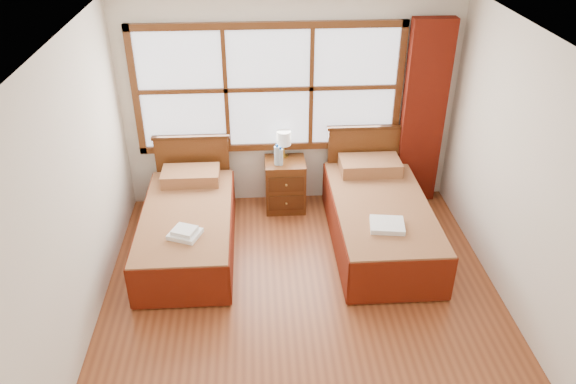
{
  "coord_description": "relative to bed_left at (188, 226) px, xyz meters",
  "views": [
    {
      "loc": [
        -0.42,
        -4.05,
        3.8
      ],
      "look_at": [
        -0.12,
        0.7,
        0.99
      ],
      "focal_mm": 35.0,
      "sensor_mm": 36.0,
      "label": 1
    }
  ],
  "objects": [
    {
      "name": "wall_right",
      "position": [
        3.2,
        -1.2,
        1.01
      ],
      "size": [
        0.0,
        4.5,
        4.5
      ],
      "primitive_type": "plane",
      "rotation": [
        1.57,
        0.0,
        -1.57
      ],
      "color": "silver",
      "rests_on": "floor"
    },
    {
      "name": "bottle_near",
      "position": [
        1.03,
        0.73,
        0.48
      ],
      "size": [
        0.07,
        0.07,
        0.27
      ],
      "color": "silver",
      "rests_on": "nightstand"
    },
    {
      "name": "curtain",
      "position": [
        2.8,
        0.91,
        0.88
      ],
      "size": [
        0.5,
        0.16,
        2.3
      ],
      "primitive_type": "cube",
      "color": "#5D1409",
      "rests_on": "wall_back"
    },
    {
      "name": "bed_right",
      "position": [
        2.15,
        -0.0,
        0.02
      ],
      "size": [
        1.06,
        2.08,
        1.03
      ],
      "color": "#40200D",
      "rests_on": "floor"
    },
    {
      "name": "towels_right",
      "position": [
        2.1,
        -0.54,
        0.28
      ],
      "size": [
        0.38,
        0.35,
        0.05
      ],
      "rotation": [
        0.0,
        0.0,
        -0.14
      ],
      "color": "white",
      "rests_on": "bed_right"
    },
    {
      "name": "ceiling",
      "position": [
        1.2,
        -1.2,
        2.31
      ],
      "size": [
        4.5,
        4.5,
        0.0
      ],
      "primitive_type": "plane",
      "rotation": [
        3.14,
        0.0,
        0.0
      ],
      "color": "white",
      "rests_on": "wall_back"
    },
    {
      "name": "bottle_far",
      "position": [
        1.07,
        0.72,
        0.47
      ],
      "size": [
        0.06,
        0.06,
        0.24
      ],
      "color": "silver",
      "rests_on": "nightstand"
    },
    {
      "name": "floor",
      "position": [
        1.2,
        -1.2,
        -0.29
      ],
      "size": [
        4.5,
        4.5,
        0.0
      ],
      "primitive_type": "plane",
      "color": "brown",
      "rests_on": "ground"
    },
    {
      "name": "wall_left",
      "position": [
        -0.8,
        -1.2,
        1.01
      ],
      "size": [
        0.0,
        4.5,
        4.5
      ],
      "primitive_type": "plane",
      "rotation": [
        1.57,
        0.0,
        1.57
      ],
      "color": "silver",
      "rests_on": "floor"
    },
    {
      "name": "towels_left",
      "position": [
        0.03,
        -0.51,
        0.26
      ],
      "size": [
        0.37,
        0.35,
        0.09
      ],
      "rotation": [
        0.0,
        0.0,
        -0.39
      ],
      "color": "white",
      "rests_on": "bed_left"
    },
    {
      "name": "bed_left",
      "position": [
        0.0,
        0.0,
        0.0
      ],
      "size": [
        0.99,
        2.01,
        0.96
      ],
      "color": "#40200D",
      "rests_on": "floor"
    },
    {
      "name": "window",
      "position": [
        0.95,
        1.01,
        1.21
      ],
      "size": [
        3.16,
        0.06,
        1.56
      ],
      "color": "white",
      "rests_on": "wall_back"
    },
    {
      "name": "wall_back",
      "position": [
        1.2,
        1.05,
        1.01
      ],
      "size": [
        4.0,
        0.0,
        4.0
      ],
      "primitive_type": "plane",
      "rotation": [
        1.57,
        0.0,
        0.0
      ],
      "color": "silver",
      "rests_on": "floor"
    },
    {
      "name": "lamp",
      "position": [
        1.12,
        0.93,
        0.6
      ],
      "size": [
        0.17,
        0.17,
        0.34
      ],
      "color": "gold",
      "rests_on": "nightstand"
    },
    {
      "name": "nightstand",
      "position": [
        1.13,
        0.8,
        0.03
      ],
      "size": [
        0.49,
        0.48,
        0.65
      ],
      "color": "#582D13",
      "rests_on": "floor"
    }
  ]
}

